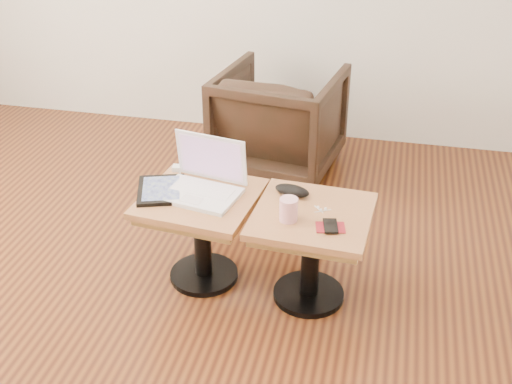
% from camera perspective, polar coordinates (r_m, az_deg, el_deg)
% --- Properties ---
extents(room_shell, '(4.52, 4.52, 2.71)m').
position_cam_1_polar(room_shell, '(2.08, -13.43, 14.75)').
color(room_shell, '#3C1C10').
rests_on(room_shell, ground).
extents(side_table_left, '(0.54, 0.54, 0.45)m').
position_cam_1_polar(side_table_left, '(2.89, -4.89, -2.22)').
color(side_table_left, black).
rests_on(side_table_left, ground).
extents(side_table_right, '(0.52, 0.52, 0.45)m').
position_cam_1_polar(side_table_right, '(2.77, 4.96, -3.81)').
color(side_table_right, black).
rests_on(side_table_right, ground).
extents(laptop, '(0.38, 0.32, 0.24)m').
position_cam_1_polar(laptop, '(2.84, -4.74, 0.87)').
color(laptop, white).
rests_on(laptop, side_table_left).
extents(tablet, '(0.28, 0.31, 0.02)m').
position_cam_1_polar(tablet, '(2.88, -8.42, 0.20)').
color(tablet, black).
rests_on(tablet, side_table_left).
extents(charging_adapter, '(0.05, 0.05, 0.03)m').
position_cam_1_polar(charging_adapter, '(3.05, -7.02, 2.12)').
color(charging_adapter, white).
rests_on(charging_adapter, side_table_left).
extents(glasses_case, '(0.17, 0.10, 0.05)m').
position_cam_1_polar(glasses_case, '(2.82, 3.23, 0.13)').
color(glasses_case, black).
rests_on(glasses_case, side_table_right).
extents(striped_cup, '(0.09, 0.09, 0.10)m').
position_cam_1_polar(striped_cup, '(2.63, 2.91, -1.56)').
color(striped_cup, '#E55A7A').
rests_on(striped_cup, side_table_right).
extents(earbuds_tangle, '(0.07, 0.05, 0.01)m').
position_cam_1_polar(earbuds_tangle, '(2.73, 5.83, -1.51)').
color(earbuds_tangle, white).
rests_on(earbuds_tangle, side_table_right).
extents(phone_on_sleeve, '(0.13, 0.11, 0.01)m').
position_cam_1_polar(phone_on_sleeve, '(2.62, 6.64, -3.08)').
color(phone_on_sleeve, maroon).
rests_on(phone_on_sleeve, side_table_right).
extents(armchair, '(0.78, 0.80, 0.64)m').
position_cam_1_polar(armchair, '(3.89, 2.09, 6.37)').
color(armchair, black).
rests_on(armchair, ground).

